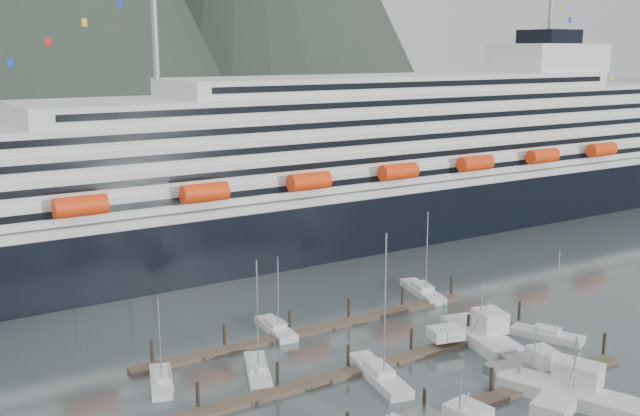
{
  "coord_description": "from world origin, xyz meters",
  "views": [
    {
      "loc": [
        -52.33,
        -60.0,
        34.99
      ],
      "look_at": [
        -0.38,
        22.0,
        14.43
      ],
      "focal_mm": 42.0,
      "sensor_mm": 36.0,
      "label": 1
    }
  ],
  "objects_px": {
    "sailboat_f": "(276,329)",
    "sailboat_h": "(547,336)",
    "trawler_d": "(533,370)",
    "trawler_c": "(572,394)",
    "sailboat_a": "(161,382)",
    "trawler_e": "(479,335)",
    "cruise_ship": "(362,172)",
    "sailboat_d": "(379,375)",
    "sailboat_b": "(258,371)",
    "sailboat_g": "(422,292)"
  },
  "relations": [
    {
      "from": "sailboat_b",
      "to": "sailboat_h",
      "type": "height_order",
      "value": "sailboat_b"
    },
    {
      "from": "sailboat_f",
      "to": "trawler_c",
      "type": "distance_m",
      "value": 36.59
    },
    {
      "from": "sailboat_a",
      "to": "sailboat_b",
      "type": "xyz_separation_m",
      "value": [
        9.94,
        -3.07,
        0.03
      ]
    },
    {
      "from": "sailboat_d",
      "to": "sailboat_h",
      "type": "xyz_separation_m",
      "value": [
        24.52,
        -1.77,
        -0.04
      ]
    },
    {
      "from": "trawler_e",
      "to": "cruise_ship",
      "type": "bearing_deg",
      "value": -8.35
    },
    {
      "from": "cruise_ship",
      "to": "sailboat_a",
      "type": "xyz_separation_m",
      "value": [
        -57.03,
        -43.41,
        -11.65
      ]
    },
    {
      "from": "sailboat_d",
      "to": "sailboat_g",
      "type": "xyz_separation_m",
      "value": [
        22.58,
        19.66,
        -0.03
      ]
    },
    {
      "from": "sailboat_b",
      "to": "trawler_e",
      "type": "bearing_deg",
      "value": -80.8
    },
    {
      "from": "cruise_ship",
      "to": "sailboat_h",
      "type": "xyz_separation_m",
      "value": [
        -12.02,
        -56.38,
        -11.63
      ]
    },
    {
      "from": "sailboat_a",
      "to": "trawler_c",
      "type": "height_order",
      "value": "sailboat_a"
    },
    {
      "from": "sailboat_b",
      "to": "trawler_d",
      "type": "xyz_separation_m",
      "value": [
        24.98,
        -16.67,
        0.44
      ]
    },
    {
      "from": "sailboat_d",
      "to": "sailboat_f",
      "type": "bearing_deg",
      "value": 19.91
    },
    {
      "from": "sailboat_h",
      "to": "sailboat_d",
      "type": "bearing_deg",
      "value": 62.43
    },
    {
      "from": "sailboat_f",
      "to": "trawler_c",
      "type": "xyz_separation_m",
      "value": [
        15.92,
        -32.94,
        0.56
      ]
    },
    {
      "from": "cruise_ship",
      "to": "sailboat_b",
      "type": "xyz_separation_m",
      "value": [
        -47.08,
        -46.48,
        -11.63
      ]
    },
    {
      "from": "sailboat_b",
      "to": "trawler_e",
      "type": "height_order",
      "value": "sailboat_b"
    },
    {
      "from": "sailboat_b",
      "to": "trawler_c",
      "type": "relative_size",
      "value": 0.88
    },
    {
      "from": "cruise_ship",
      "to": "sailboat_g",
      "type": "xyz_separation_m",
      "value": [
        -13.96,
        -34.95,
        -11.62
      ]
    },
    {
      "from": "sailboat_b",
      "to": "sailboat_g",
      "type": "bearing_deg",
      "value": -48.52
    },
    {
      "from": "sailboat_d",
      "to": "trawler_d",
      "type": "xyz_separation_m",
      "value": [
        14.44,
        -8.54,
        0.4
      ]
    },
    {
      "from": "sailboat_h",
      "to": "trawler_c",
      "type": "bearing_deg",
      "value": 115.64
    },
    {
      "from": "sailboat_d",
      "to": "trawler_d",
      "type": "height_order",
      "value": "sailboat_d"
    },
    {
      "from": "trawler_c",
      "to": "sailboat_g",
      "type": "bearing_deg",
      "value": -36.1
    },
    {
      "from": "trawler_e",
      "to": "sailboat_d",
      "type": "bearing_deg",
      "value": 108.71
    },
    {
      "from": "cruise_ship",
      "to": "sailboat_f",
      "type": "relative_size",
      "value": 19.99
    },
    {
      "from": "sailboat_f",
      "to": "sailboat_a",
      "type": "bearing_deg",
      "value": 117.67
    },
    {
      "from": "sailboat_h",
      "to": "trawler_e",
      "type": "xyz_separation_m",
      "value": [
        -7.97,
        3.6,
        0.6
      ]
    },
    {
      "from": "sailboat_b",
      "to": "trawler_c",
      "type": "xyz_separation_m",
      "value": [
        23.75,
        -22.95,
        0.55
      ]
    },
    {
      "from": "sailboat_a",
      "to": "sailboat_f",
      "type": "height_order",
      "value": "sailboat_f"
    },
    {
      "from": "sailboat_a",
      "to": "sailboat_g",
      "type": "xyz_separation_m",
      "value": [
        43.06,
        8.46,
        0.03
      ]
    },
    {
      "from": "sailboat_f",
      "to": "trawler_d",
      "type": "xyz_separation_m",
      "value": [
        17.15,
        -26.67,
        0.45
      ]
    },
    {
      "from": "sailboat_f",
      "to": "sailboat_h",
      "type": "distance_m",
      "value": 33.73
    },
    {
      "from": "sailboat_f",
      "to": "trawler_d",
      "type": "bearing_deg",
      "value": -140.88
    },
    {
      "from": "trawler_d",
      "to": "sailboat_a",
      "type": "bearing_deg",
      "value": 72.59
    },
    {
      "from": "sailboat_h",
      "to": "trawler_c",
      "type": "distance_m",
      "value": 17.28
    },
    {
      "from": "sailboat_d",
      "to": "sailboat_a",
      "type": "bearing_deg",
      "value": 72.73
    },
    {
      "from": "sailboat_g",
      "to": "trawler_c",
      "type": "relative_size",
      "value": 0.84
    },
    {
      "from": "cruise_ship",
      "to": "sailboat_d",
      "type": "distance_m",
      "value": 66.72
    },
    {
      "from": "sailboat_f",
      "to": "trawler_e",
      "type": "xyz_separation_m",
      "value": [
        19.26,
        -16.3,
        0.61
      ]
    },
    {
      "from": "sailboat_h",
      "to": "sailboat_b",
      "type": "bearing_deg",
      "value": 50.79
    },
    {
      "from": "sailboat_b",
      "to": "sailboat_h",
      "type": "relative_size",
      "value": 1.16
    },
    {
      "from": "sailboat_d",
      "to": "sailboat_h",
      "type": "relative_size",
      "value": 1.44
    },
    {
      "from": "sailboat_b",
      "to": "sailboat_g",
      "type": "relative_size",
      "value": 1.05
    },
    {
      "from": "sailboat_a",
      "to": "trawler_c",
      "type": "bearing_deg",
      "value": -109.82
    },
    {
      "from": "cruise_ship",
      "to": "sailboat_h",
      "type": "relative_size",
      "value": 17.74
    },
    {
      "from": "sailboat_a",
      "to": "sailboat_h",
      "type": "height_order",
      "value": "sailboat_h"
    },
    {
      "from": "trawler_c",
      "to": "trawler_e",
      "type": "height_order",
      "value": "trawler_e"
    },
    {
      "from": "sailboat_a",
      "to": "trawler_d",
      "type": "distance_m",
      "value": 40.12
    },
    {
      "from": "sailboat_a",
      "to": "sailboat_d",
      "type": "relative_size",
      "value": 0.61
    },
    {
      "from": "sailboat_a",
      "to": "trawler_d",
      "type": "height_order",
      "value": "sailboat_a"
    }
  ]
}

